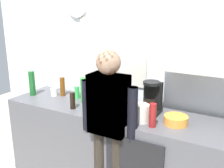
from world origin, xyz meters
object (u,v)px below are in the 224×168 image
object	(u,v)px
bottle_clear_soda	(84,90)
mixing_bowl	(176,120)
storage_canister	(142,113)
bottle_amber_beer	(62,87)
person_guest	(109,120)
dish_soap	(77,92)
coffee_maker	(152,98)
bottle_red_vinegar	(153,115)
cup_white_mug	(54,92)
bottle_green_wine	(32,83)
bottle_dark_sauce	(73,101)
person_at_sink	(109,120)

from	to	relation	value
bottle_clear_soda	mixing_bowl	xyz separation A→B (m)	(1.08, -0.10, -0.10)
mixing_bowl	storage_canister	bearing A→B (deg)	-161.06
bottle_amber_beer	person_guest	xyz separation A→B (m)	(0.88, -0.41, -0.09)
dish_soap	mixing_bowl	bearing A→B (deg)	-6.63
coffee_maker	person_guest	size ratio (longest dim) A/B	0.21
coffee_maker	mixing_bowl	world-z (taller)	coffee_maker
bottle_clear_soda	person_guest	size ratio (longest dim) A/B	0.17
bottle_red_vinegar	cup_white_mug	xyz separation A→B (m)	(-1.36, 0.24, -0.06)
coffee_maker	cup_white_mug	size ratio (longest dim) A/B	3.47
coffee_maker	bottle_green_wine	xyz separation A→B (m)	(-1.47, -0.19, 0.00)
bottle_clear_soda	bottle_green_wine	size ratio (longest dim) A/B	0.93
bottle_green_wine	dish_soap	world-z (taller)	bottle_green_wine
bottle_amber_beer	storage_canister	bearing A→B (deg)	-12.06
bottle_clear_soda	bottle_amber_beer	world-z (taller)	bottle_clear_soda
bottle_dark_sauce	bottle_green_wine	bearing A→B (deg)	169.91
bottle_clear_soda	cup_white_mug	distance (m)	0.45
bottle_dark_sauce	storage_canister	xyz separation A→B (m)	(0.77, 0.05, -0.01)
bottle_amber_beer	storage_canister	xyz separation A→B (m)	(1.14, -0.24, -0.03)
bottle_dark_sauce	cup_white_mug	bearing A→B (deg)	153.23
bottle_amber_beer	person_at_sink	size ratio (longest dim) A/B	0.14
cup_white_mug	mixing_bowl	world-z (taller)	cup_white_mug
bottle_red_vinegar	person_guest	bearing A→B (deg)	-163.80
storage_canister	person_at_sink	world-z (taller)	person_at_sink
bottle_dark_sauce	cup_white_mug	size ratio (longest dim) A/B	1.89
coffee_maker	dish_soap	distance (m)	0.92
bottle_green_wine	storage_canister	bearing A→B (deg)	-3.11
bottle_dark_sauce	bottle_clear_soda	size ratio (longest dim) A/B	0.64
bottle_red_vinegar	bottle_dark_sauce	size ratio (longest dim) A/B	1.22
bottle_green_wine	bottle_red_vinegar	bearing A→B (deg)	-4.86
storage_canister	bottle_amber_beer	bearing A→B (deg)	167.94
bottle_red_vinegar	cup_white_mug	bearing A→B (deg)	169.84
coffee_maker	person_at_sink	world-z (taller)	person_at_sink
bottle_green_wine	bottle_clear_soda	bearing A→B (deg)	9.75
person_guest	bottle_green_wine	bearing A→B (deg)	-21.60
bottle_dark_sauce	cup_white_mug	distance (m)	0.52
bottle_clear_soda	cup_white_mug	bearing A→B (deg)	-178.51
bottle_clear_soda	mixing_bowl	bearing A→B (deg)	-5.10
coffee_maker	cup_white_mug	bearing A→B (deg)	-175.95
bottle_dark_sauce	person_at_sink	xyz separation A→B (m)	(0.51, -0.12, -0.06)
bottle_red_vinegar	person_guest	world-z (taller)	person_guest
bottle_green_wine	dish_soap	size ratio (longest dim) A/B	1.67
bottle_red_vinegar	bottle_dark_sauce	xyz separation A→B (m)	(-0.90, 0.01, -0.02)
coffee_maker	bottle_red_vinegar	world-z (taller)	coffee_maker
dish_soap	bottle_clear_soda	bearing A→B (deg)	-17.99
person_at_sink	coffee_maker	bearing A→B (deg)	73.47
bottle_green_wine	cup_white_mug	size ratio (longest dim) A/B	3.16
cup_white_mug	storage_canister	world-z (taller)	storage_canister
cup_white_mug	bottle_dark_sauce	bearing A→B (deg)	-26.77
bottle_red_vinegar	cup_white_mug	size ratio (longest dim) A/B	2.32
person_at_sink	person_guest	xyz separation A→B (m)	(0.00, 0.00, 0.00)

